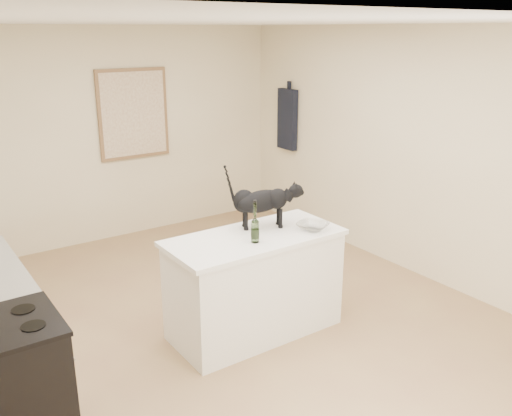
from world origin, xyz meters
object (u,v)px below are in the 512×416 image
Objects in this scene: stove at (14,393)px; wine_bottle at (255,224)px; black_cat at (261,204)px; glass_bowl at (313,227)px.

stove is 2.08m from wine_bottle.
black_cat is 0.36m from wine_bottle.
wine_bottle is at bearing 174.85° from glass_bowl.
stove is at bearing -172.10° from wine_bottle.
stove is 1.48× the size of black_cat.
black_cat is at bearing 46.56° from wine_bottle.
wine_bottle is at bearing -109.23° from black_cat.
black_cat is (2.21, 0.53, 0.66)m from stove.
black_cat reaches higher than glass_bowl.
stove is 3.45× the size of glass_bowl.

